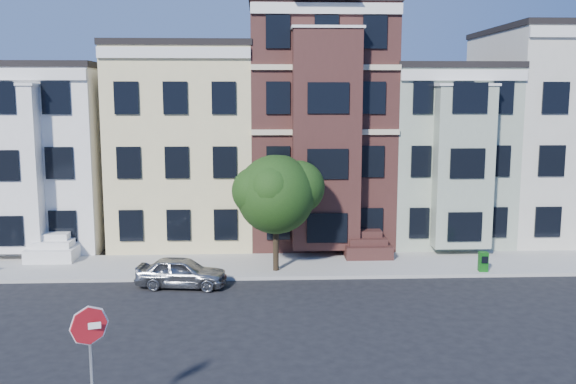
{
  "coord_description": "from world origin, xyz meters",
  "views": [
    {
      "loc": [
        -3.11,
        -20.17,
        7.8
      ],
      "look_at": [
        -2.08,
        3.18,
        4.2
      ],
      "focal_mm": 40.0,
      "sensor_mm": 36.0,
      "label": 1
    }
  ],
  "objects_px": {
    "street_tree": "(276,200)",
    "parked_car": "(182,272)",
    "newspaper_box": "(483,262)",
    "stop_sign": "(91,361)"
  },
  "relations": [
    {
      "from": "street_tree",
      "to": "parked_car",
      "type": "xyz_separation_m",
      "value": [
        -3.88,
        -1.81,
        -2.65
      ]
    },
    {
      "from": "street_tree",
      "to": "newspaper_box",
      "type": "relative_size",
      "value": 7.35
    },
    {
      "from": "parked_car",
      "to": "street_tree",
      "type": "bearing_deg",
      "value": -57.7
    },
    {
      "from": "parked_car",
      "to": "newspaper_box",
      "type": "height_order",
      "value": "parked_car"
    },
    {
      "from": "street_tree",
      "to": "newspaper_box",
      "type": "xyz_separation_m",
      "value": [
        9.0,
        -0.54,
        -2.7
      ]
    },
    {
      "from": "street_tree",
      "to": "parked_car",
      "type": "height_order",
      "value": "street_tree"
    },
    {
      "from": "street_tree",
      "to": "newspaper_box",
      "type": "height_order",
      "value": "street_tree"
    },
    {
      "from": "parked_car",
      "to": "stop_sign",
      "type": "relative_size",
      "value": 1.09
    },
    {
      "from": "newspaper_box",
      "to": "stop_sign",
      "type": "xyz_separation_m",
      "value": [
        -13.5,
        -12.77,
        1.26
      ]
    },
    {
      "from": "parked_car",
      "to": "newspaper_box",
      "type": "relative_size",
      "value": 4.3
    }
  ]
}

